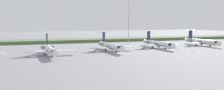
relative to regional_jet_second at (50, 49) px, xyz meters
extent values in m
plane|color=gray|center=(30.63, 24.39, -2.54)|extent=(500.00, 500.00, 0.00)
cube|color=#597542|center=(30.63, 68.22, -1.53)|extent=(320.00, 20.00, 2.02)
cylinder|color=white|center=(0.00, -0.59, -0.09)|extent=(2.70, 24.00, 2.70)
cone|color=white|center=(0.00, -14.09, -0.09)|extent=(2.70, 3.00, 2.70)
cone|color=white|center=(0.00, 13.41, -0.09)|extent=(2.30, 4.00, 2.29)
cube|color=black|center=(0.00, -12.19, 0.39)|extent=(2.02, 1.80, 0.90)
cylinder|color=navy|center=(0.00, -0.59, -0.24)|extent=(2.76, 3.60, 2.76)
cube|color=white|center=(-5.91, -1.59, -0.69)|extent=(11.00, 3.20, 0.36)
cube|color=white|center=(5.91, -1.59, -0.69)|extent=(11.00, 3.20, 0.36)
cube|color=navy|center=(0.00, 10.41, 3.86)|extent=(0.36, 3.20, 5.20)
cube|color=white|center=(0.00, 10.71, 6.26)|extent=(6.80, 1.80, 0.24)
cylinder|color=gray|center=(-2.25, 8.61, 0.11)|extent=(1.50, 3.40, 1.50)
cylinder|color=gray|center=(2.25, 8.61, 0.11)|extent=(1.50, 3.40, 1.50)
cylinder|color=gray|center=(0.00, -8.03, -1.54)|extent=(0.20, 0.20, 0.65)
cylinder|color=black|center=(0.00, -8.03, -2.09)|extent=(0.30, 0.90, 0.90)
cylinder|color=black|center=(-1.90, 1.81, -2.09)|extent=(0.35, 0.90, 0.90)
cylinder|color=black|center=(1.90, 1.81, -2.09)|extent=(0.35, 0.90, 0.90)
cylinder|color=white|center=(30.44, 6.69, -0.09)|extent=(2.70, 24.00, 2.70)
cone|color=white|center=(30.44, -6.81, -0.09)|extent=(2.70, 3.00, 2.70)
cone|color=white|center=(30.44, 20.69, -0.09)|extent=(2.29, 4.00, 2.29)
cube|color=black|center=(30.44, -4.91, 0.39)|extent=(2.03, 1.80, 0.90)
cylinder|color=navy|center=(30.44, 6.69, -0.24)|extent=(2.76, 3.60, 2.76)
cube|color=white|center=(24.54, 5.69, -0.69)|extent=(11.00, 3.20, 0.36)
cube|color=white|center=(36.35, 5.69, -0.69)|extent=(11.00, 3.20, 0.36)
cube|color=navy|center=(30.44, 17.69, 3.86)|extent=(0.36, 3.20, 5.20)
cube|color=white|center=(30.44, 17.99, 6.26)|extent=(6.80, 1.80, 0.24)
cylinder|color=gray|center=(28.19, 15.89, 0.11)|extent=(1.50, 3.40, 1.50)
cylinder|color=gray|center=(32.69, 15.89, 0.11)|extent=(1.50, 3.40, 1.50)
cylinder|color=gray|center=(30.44, -0.75, -1.54)|extent=(0.20, 0.20, 0.65)
cylinder|color=black|center=(30.44, -0.75, -2.09)|extent=(0.30, 0.90, 0.90)
cylinder|color=black|center=(28.54, 9.09, -2.09)|extent=(0.35, 0.90, 0.90)
cylinder|color=black|center=(32.34, 9.09, -2.09)|extent=(0.35, 0.90, 0.90)
cylinder|color=white|center=(59.45, 10.76, -0.09)|extent=(2.70, 24.00, 2.70)
cone|color=white|center=(59.45, -2.74, -0.09)|extent=(2.70, 3.00, 2.70)
cone|color=white|center=(59.45, 24.76, -0.09)|extent=(2.30, 4.00, 2.29)
cube|color=black|center=(59.45, -0.84, 0.39)|extent=(2.02, 1.80, 0.90)
cylinder|color=navy|center=(59.45, 10.76, -0.24)|extent=(2.76, 3.60, 2.76)
cube|color=white|center=(53.54, 9.76, -0.69)|extent=(11.00, 3.20, 0.36)
cube|color=white|center=(65.35, 9.76, -0.69)|extent=(11.00, 3.20, 0.36)
cube|color=navy|center=(59.45, 21.76, 3.86)|extent=(0.36, 3.20, 5.20)
cube|color=white|center=(59.45, 22.06, 6.26)|extent=(6.80, 1.80, 0.24)
cylinder|color=gray|center=(57.20, 19.96, 0.11)|extent=(1.50, 3.40, 1.50)
cylinder|color=gray|center=(61.70, 19.96, 0.11)|extent=(1.50, 3.40, 1.50)
cylinder|color=gray|center=(59.45, 3.32, -1.54)|extent=(0.20, 0.20, 0.65)
cylinder|color=black|center=(59.45, 3.32, -2.09)|extent=(0.30, 0.90, 0.90)
cylinder|color=black|center=(57.55, 13.16, -2.09)|extent=(0.35, 0.90, 0.90)
cylinder|color=black|center=(61.35, 13.16, -2.09)|extent=(0.35, 0.90, 0.90)
cylinder|color=white|center=(91.64, 14.79, -0.09)|extent=(2.70, 24.00, 2.70)
cone|color=white|center=(91.64, 1.29, -0.09)|extent=(2.70, 3.00, 2.70)
cone|color=white|center=(91.64, 28.79, -0.09)|extent=(2.30, 4.00, 2.29)
cube|color=black|center=(91.64, 3.19, 0.39)|extent=(2.03, 1.80, 0.90)
cylinder|color=navy|center=(91.64, 14.79, -0.24)|extent=(2.76, 3.60, 2.76)
cube|color=white|center=(85.73, 13.79, -0.69)|extent=(11.00, 3.20, 0.36)
cube|color=white|center=(97.54, 13.79, -0.69)|extent=(11.00, 3.20, 0.36)
cube|color=navy|center=(91.64, 25.79, 3.86)|extent=(0.36, 3.20, 5.20)
cube|color=white|center=(91.64, 26.09, 6.26)|extent=(6.80, 1.80, 0.24)
cylinder|color=gray|center=(89.39, 23.99, 0.11)|extent=(1.50, 3.40, 1.50)
cylinder|color=gray|center=(93.89, 23.99, 0.11)|extent=(1.50, 3.40, 1.50)
cylinder|color=gray|center=(91.64, 7.35, -1.54)|extent=(0.20, 0.20, 0.65)
cylinder|color=black|center=(91.64, 7.35, -2.09)|extent=(0.30, 0.90, 0.90)
cylinder|color=black|center=(89.74, 17.19, -2.09)|extent=(0.35, 0.90, 0.90)
cylinder|color=black|center=(93.54, 17.19, -2.09)|extent=(0.35, 0.90, 0.90)
cylinder|color=#B2B2B7|center=(55.98, 43.41, 6.36)|extent=(0.50, 0.50, 17.80)
cylinder|color=#B2B2B7|center=(55.98, 43.41, 20.05)|extent=(0.28, 0.28, 9.58)
cube|color=#B2B2B7|center=(55.98, 43.41, 15.66)|extent=(4.40, 0.20, 0.20)
sphere|color=red|center=(55.98, 43.41, 25.09)|extent=(0.50, 0.50, 0.50)
cone|color=orange|center=(58.76, -10.28, -2.26)|extent=(0.44, 0.44, 0.55)
cone|color=orange|center=(61.95, -10.26, -2.26)|extent=(0.44, 0.44, 0.55)
cone|color=orange|center=(66.48, -10.10, -2.26)|extent=(0.44, 0.44, 0.55)
camera|label=1|loc=(-14.05, -116.67, 12.19)|focal=42.71mm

